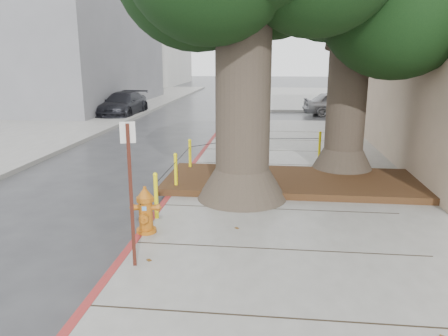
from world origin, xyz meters
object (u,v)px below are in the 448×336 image
object	(u,v)px
signpost	(131,187)
car_silver	(339,104)
car_dark	(123,104)
fire_hydrant	(146,210)

from	to	relation	value
signpost	car_silver	world-z (taller)	signpost
car_dark	fire_hydrant	bearing A→B (deg)	-68.18
fire_hydrant	signpost	size ratio (longest dim) A/B	0.39
signpost	car_dark	distance (m)	19.28
car_silver	car_dark	world-z (taller)	car_silver
signpost	car_silver	size ratio (longest dim) A/B	0.56
fire_hydrant	car_dark	world-z (taller)	car_dark
fire_hydrant	car_silver	size ratio (longest dim) A/B	0.22
car_silver	signpost	bearing A→B (deg)	157.93
fire_hydrant	car_silver	xyz separation A→B (m)	(5.98, 18.40, 0.10)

